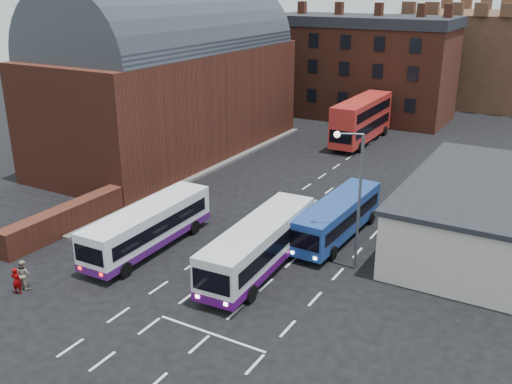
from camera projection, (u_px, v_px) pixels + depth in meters
The scene contains 13 objects.
ground at pixel (168, 281), 32.13m from camera, with size 180.00×180.00×0.00m, color black.
railway_station at pixel (172, 75), 53.85m from camera, with size 12.00×28.00×16.00m.
forecourt_wall at pixel (65, 220), 38.22m from camera, with size 1.20×10.00×1.80m, color #602B1E.
cream_building at pixel (495, 215), 35.76m from camera, with size 10.40×16.40×4.25m.
brick_terrace at pixel (359, 72), 70.48m from camera, with size 22.00×10.00×11.00m, color brown.
castle_keep at pixel (489, 57), 80.96m from camera, with size 22.00×22.00×12.00m, color brown.
bus_white_outbound at pixel (148, 225), 35.54m from camera, with size 2.75×10.30×2.80m.
bus_white_inbound at pixel (259, 243), 32.85m from camera, with size 3.14×10.84×2.93m.
bus_blue at pixel (338, 216), 37.14m from camera, with size 2.63×9.69×2.63m.
bus_red_double at pixel (362, 120), 59.38m from camera, with size 2.93×11.52×4.61m.
street_lamp at pixel (355, 189), 31.89m from camera, with size 1.56×0.85×8.27m.
pedestrian_red at pixel (17, 281), 30.65m from camera, with size 0.56×0.37×1.53m, color #850304.
pedestrian_beige at pixel (24, 274), 31.18m from camera, with size 0.82×0.64×1.68m, color tan.
Camera 1 is at (18.50, -22.15, 15.81)m, focal length 40.00 mm.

